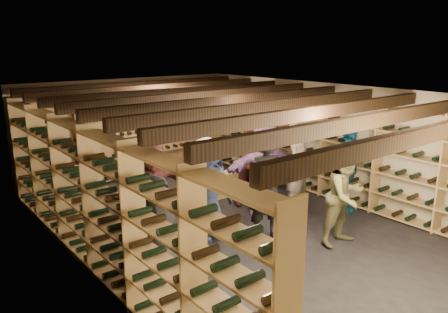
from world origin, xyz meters
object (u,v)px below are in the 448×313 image
object	(u,v)px
crate_loose	(244,182)
person_6	(209,189)
person_1	(267,188)
person_5	(154,188)
person_10	(146,175)
crate_stack_left	(211,184)
person_7	(298,170)
person_0	(154,233)
person_4	(347,169)
person_11	(265,168)
person_12	(266,148)
person_2	(346,196)
person_8	(252,165)
crate_stack_right	(227,183)
person_9	(206,178)

from	to	relation	value
crate_loose	person_6	size ratio (longest dim) A/B	0.30
person_1	person_5	distance (m)	1.93
person_5	person_10	bearing A→B (deg)	70.56
crate_stack_left	person_7	xyz separation A→B (m)	(0.77, -1.74, 0.56)
person_0	person_4	distance (m)	4.36
person_0	person_5	world-z (taller)	person_5
person_6	person_11	bearing A→B (deg)	5.89
person_6	person_10	xyz separation A→B (m)	(-0.45, 1.33, 0.02)
person_12	person_4	bearing A→B (deg)	-107.89
person_2	person_5	distance (m)	3.19
person_5	person_11	bearing A→B (deg)	-17.78
person_11	person_12	size ratio (longest dim) A/B	1.05
person_10	person_12	size ratio (longest dim) A/B	1.00
crate_loose	person_0	distance (m)	4.63
crate_stack_left	person_12	world-z (taller)	person_12
person_8	crate_stack_right	bearing A→B (deg)	97.44
person_11	crate_stack_right	bearing A→B (deg)	102.64
crate_stack_right	person_10	world-z (taller)	person_10
person_0	person_5	bearing A→B (deg)	41.79
person_1	person_11	size ratio (longest dim) A/B	0.99
person_11	person_6	bearing A→B (deg)	-155.39
person_1	person_9	size ratio (longest dim) A/B	1.17
person_1	person_5	xyz separation A→B (m)	(-1.33, 1.39, -0.09)
person_1	person_11	world-z (taller)	person_11
person_7	person_8	bearing A→B (deg)	86.12
person_5	person_12	distance (m)	3.44
crate_loose	person_4	distance (m)	2.59
person_2	person_10	bearing A→B (deg)	125.99
crate_loose	person_8	size ratio (longest dim) A/B	0.31
person_9	person_12	xyz separation A→B (m)	(2.25, 0.71, 0.10)
crate_loose	person_8	distance (m)	1.38
crate_loose	person_2	xyz separation A→B (m)	(-0.70, -3.30, 0.74)
person_9	person_1	bearing A→B (deg)	-88.66
crate_stack_right	crate_loose	xyz separation A→B (m)	(0.68, 0.24, -0.17)
crate_loose	person_0	xyz separation A→B (m)	(-3.80, -2.56, 0.71)
crate_stack_left	person_2	world-z (taller)	person_2
person_6	person_8	distance (m)	1.78
person_6	crate_stack_left	bearing A→B (deg)	51.02
crate_loose	person_9	xyz separation A→B (m)	(-1.77, -0.95, 0.68)
person_0	person_8	xyz separation A→B (m)	(3.16, 1.57, 0.02)
person_9	person_4	bearing A→B (deg)	-39.02
person_6	person_4	bearing A→B (deg)	-15.20
crate_loose	person_0	size ratio (longest dim) A/B	0.32
person_1	crate_loose	bearing A→B (deg)	72.26
crate_stack_left	person_1	world-z (taller)	person_1
crate_stack_left	crate_loose	bearing A→B (deg)	12.00
person_8	person_11	size ratio (longest dim) A/B	0.90
person_6	person_8	world-z (taller)	person_6
person_1	person_2	size ratio (longest dim) A/B	1.09
person_9	person_12	distance (m)	2.36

